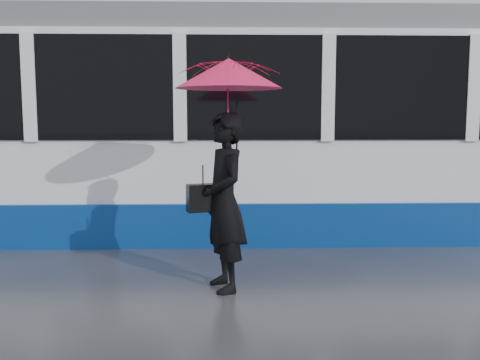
{
  "coord_description": "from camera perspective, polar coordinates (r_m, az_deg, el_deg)",
  "views": [
    {
      "loc": [
        0.08,
        -6.0,
        1.8
      ],
      "look_at": [
        0.27,
        -0.01,
        1.1
      ],
      "focal_mm": 40.0,
      "sensor_mm": 36.0,
      "label": 1
    }
  ],
  "objects": [
    {
      "name": "ground",
      "position": [
        6.27,
        -2.47,
        -10.03
      ],
      "size": [
        90.0,
        90.0,
        0.0
      ],
      "primitive_type": "plane",
      "color": "#29292D",
      "rests_on": "ground"
    },
    {
      "name": "rails",
      "position": [
        8.69,
        -2.28,
        -5.23
      ],
      "size": [
        34.0,
        1.51,
        0.02
      ],
      "color": "#3F3D38",
      "rests_on": "ground"
    },
    {
      "name": "tram",
      "position": [
        8.51,
        -2.33,
        5.56
      ],
      "size": [
        26.0,
        2.56,
        3.35
      ],
      "color": "white",
      "rests_on": "ground"
    },
    {
      "name": "woman",
      "position": [
        5.55,
        -1.69,
        -2.39
      ],
      "size": [
        0.63,
        0.78,
        1.86
      ],
      "primitive_type": "imported",
      "rotation": [
        0.0,
        0.0,
        -1.26
      ],
      "color": "black",
      "rests_on": "ground"
    },
    {
      "name": "umbrella",
      "position": [
        5.48,
        -1.2,
        9.1
      ],
      "size": [
        1.37,
        1.37,
        1.25
      ],
      "rotation": [
        0.0,
        0.0,
        0.31
      ],
      "color": "#FF1591",
      "rests_on": "ground"
    },
    {
      "name": "handbag",
      "position": [
        5.56,
        -3.96,
        -1.91
      ],
      "size": [
        0.36,
        0.24,
        0.47
      ],
      "rotation": [
        0.0,
        0.0,
        0.31
      ],
      "color": "black",
      "rests_on": "ground"
    }
  ]
}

